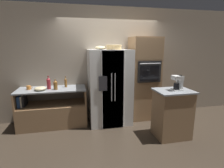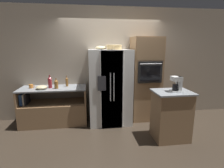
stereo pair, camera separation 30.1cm
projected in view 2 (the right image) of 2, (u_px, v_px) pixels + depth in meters
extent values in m
plane|color=#382D23|center=(113.00, 122.00, 4.36)|extent=(20.00, 20.00, 0.00)
cube|color=tan|center=(111.00, 64.00, 4.53)|extent=(12.00, 0.06, 2.80)
cube|color=#93704C|center=(55.00, 113.00, 4.23)|extent=(1.52, 0.66, 0.52)
cube|color=#93704C|center=(54.00, 102.00, 4.18)|extent=(1.46, 0.61, 0.02)
cube|color=#93704C|center=(20.00, 97.00, 4.04)|extent=(0.04, 0.66, 0.34)
cube|color=#93704C|center=(85.00, 95.00, 4.24)|extent=(0.04, 0.66, 0.34)
cube|color=gray|center=(53.00, 88.00, 4.10)|extent=(1.52, 0.66, 0.03)
cube|color=#284C8E|center=(23.00, 99.00, 4.03)|extent=(0.06, 0.37, 0.25)
cube|color=silver|center=(25.00, 99.00, 4.03)|extent=(0.03, 0.34, 0.24)
cube|color=black|center=(27.00, 99.00, 4.04)|extent=(0.04, 0.32, 0.24)
cube|color=silver|center=(110.00, 87.00, 4.21)|extent=(0.98, 0.79, 1.77)
cube|color=silver|center=(112.00, 91.00, 3.82)|extent=(0.49, 0.02, 1.73)
cube|color=silver|center=(112.00, 91.00, 3.82)|extent=(0.49, 0.02, 1.73)
cylinder|color=#B2B2B7|center=(110.00, 87.00, 3.77)|extent=(0.02, 0.02, 0.62)
cylinder|color=#B2B2B7|center=(114.00, 87.00, 3.78)|extent=(0.02, 0.02, 0.62)
cube|color=#2D2D33|center=(102.00, 83.00, 3.74)|extent=(0.18, 0.01, 0.32)
cube|color=#93704C|center=(145.00, 79.00, 4.40)|extent=(0.70, 0.61, 2.06)
cube|color=black|center=(150.00, 72.00, 4.04)|extent=(0.58, 0.04, 0.51)
cube|color=black|center=(150.00, 74.00, 4.02)|extent=(0.47, 0.01, 0.35)
cylinder|color=#B2B2B7|center=(151.00, 64.00, 3.96)|extent=(0.51, 0.02, 0.02)
cube|color=olive|center=(151.00, 49.00, 3.94)|extent=(0.66, 0.01, 0.50)
cube|color=#93704C|center=(171.00, 116.00, 3.48)|extent=(0.67, 0.53, 0.96)
cube|color=gray|center=(173.00, 92.00, 3.37)|extent=(0.72, 0.58, 0.03)
cylinder|color=tan|center=(114.00, 47.00, 3.97)|extent=(0.34, 0.34, 0.09)
torus|color=tan|center=(114.00, 45.00, 3.96)|extent=(0.36, 0.36, 0.03)
ellipsoid|color=beige|center=(101.00, 48.00, 4.03)|extent=(0.26, 0.26, 0.08)
cylinder|color=brown|center=(56.00, 85.00, 3.99)|extent=(0.09, 0.09, 0.17)
cone|color=brown|center=(56.00, 80.00, 3.97)|extent=(0.09, 0.09, 0.05)
cylinder|color=brown|center=(56.00, 79.00, 3.96)|extent=(0.03, 0.03, 0.02)
cylinder|color=brown|center=(67.00, 82.00, 4.22)|extent=(0.06, 0.06, 0.19)
cone|color=brown|center=(67.00, 78.00, 4.20)|extent=(0.06, 0.06, 0.03)
cylinder|color=brown|center=(67.00, 76.00, 4.19)|extent=(0.02, 0.02, 0.04)
cylinder|color=maroon|center=(50.00, 83.00, 4.05)|extent=(0.09, 0.09, 0.22)
cone|color=maroon|center=(50.00, 78.00, 4.02)|extent=(0.09, 0.09, 0.05)
cylinder|color=maroon|center=(49.00, 76.00, 4.02)|extent=(0.03, 0.03, 0.04)
cylinder|color=orange|center=(31.00, 86.00, 4.05)|extent=(0.09, 0.09, 0.09)
torus|color=orange|center=(33.00, 86.00, 4.05)|extent=(0.06, 0.01, 0.06)
ellipsoid|color=beige|center=(42.00, 87.00, 3.95)|extent=(0.25, 0.25, 0.08)
cube|color=white|center=(175.00, 91.00, 3.35)|extent=(0.18, 0.17, 0.02)
cylinder|color=black|center=(175.00, 87.00, 3.34)|extent=(0.10, 0.10, 0.12)
cube|color=white|center=(179.00, 84.00, 3.33)|extent=(0.06, 0.14, 0.29)
cube|color=white|center=(176.00, 79.00, 3.30)|extent=(0.18, 0.17, 0.08)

